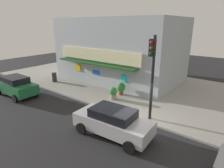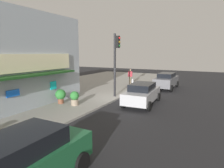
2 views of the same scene
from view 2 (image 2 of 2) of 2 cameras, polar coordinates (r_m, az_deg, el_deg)
name	(u,v)px [view 2 (image 2 of 2)]	position (r m, az deg, el deg)	size (l,w,h in m)	color
ground_plane	(119,99)	(15.69, 2.04, -4.54)	(58.24, 58.24, 0.00)	#232326
sidewalk	(62,92)	(18.99, -14.38, -2.22)	(38.83, 11.92, 0.13)	gray
traffic_light	(116,57)	(15.77, 1.18, 8.04)	(0.32, 0.58, 5.12)	black
fire_hydrant	(133,83)	(20.68, 6.08, 0.32)	(0.46, 0.22, 0.87)	#B2B2B7
pedestrian	(130,76)	(22.05, 5.37, 2.28)	(0.45, 0.48, 1.76)	brown
potted_plant_by_doorway	(61,95)	(14.31, -14.90, -3.19)	(0.74, 0.74, 1.03)	brown
potted_plant_by_window	(75,98)	(13.63, -10.96, -3.99)	(0.62, 0.62, 0.98)	gray
parked_car_green	(20,163)	(6.04, -25.36, -20.16)	(4.20, 1.99, 1.63)	#1E6038
parked_car_silver	(142,93)	(14.25, 8.86, -2.73)	(4.40, 2.19, 1.54)	#B7B7BC
parked_car_grey	(166,80)	(21.02, 15.70, 1.01)	(4.33, 1.95, 1.64)	slate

